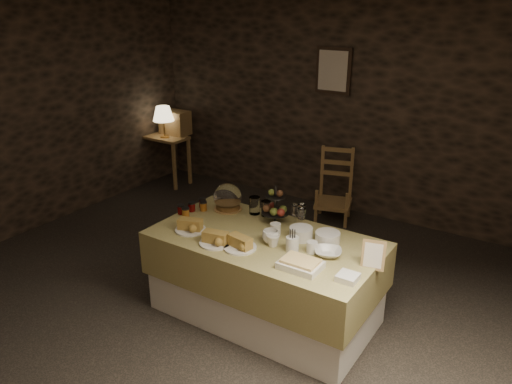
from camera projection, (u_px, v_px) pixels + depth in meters
The scene contains 27 objects.
ground_plane at pixel (224, 295), 4.61m from camera, with size 5.50×5.00×0.01m, color black.
room_shell at pixel (219, 131), 4.04m from camera, with size 5.52×5.02×2.60m.
buffet_table at pixel (265, 271), 4.18m from camera, with size 1.87×0.99×0.74m.
console_table at pixel (165, 145), 7.20m from camera, with size 0.66×0.38×0.71m.
table_lamp at pixel (163, 114), 6.97m from camera, with size 0.30×0.30×0.44m.
wine_rack at pixel (175, 122), 7.21m from camera, with size 0.42×0.26×0.34m, color olive.
chair at pixel (336, 189), 6.07m from camera, with size 0.52×0.50×0.70m.
framed_picture at pixel (333, 71), 5.97m from camera, with size 0.45×0.04×0.55m.
plate_stack_a at pixel (301, 233), 4.03m from camera, with size 0.19×0.19×0.10m, color silver.
plate_stack_b at pixel (328, 237), 3.98m from camera, with size 0.20×0.20×0.09m, color silver.
cutlery_holder at pixel (292, 244), 3.83m from camera, with size 0.10×0.10×0.12m, color silver.
cup_a at pixel (271, 237), 3.96m from camera, with size 0.14×0.14×0.11m, color silver.
cup_b at pixel (273, 240), 3.91m from camera, with size 0.11×0.11×0.10m, color silver.
mug_c at pixel (275, 229), 4.11m from camera, with size 0.09×0.09×0.10m, color silver.
mug_d at pixel (312, 247), 3.82m from camera, with size 0.08×0.08×0.09m, color silver.
bowl at pixel (328, 252), 3.78m from camera, with size 0.20×0.20×0.05m, color silver.
cake_dome at pixel (228, 199), 4.57m from camera, with size 0.26×0.26×0.26m.
fruit_stand at pixel (275, 208), 4.29m from camera, with size 0.24×0.24×0.34m.
bread_platter_left at pixel (190, 226), 4.18m from camera, with size 0.26×0.26×0.11m.
bread_platter_center at pixel (215, 239), 3.95m from camera, with size 0.26×0.26×0.11m.
bread_platter_right at pixel (240, 244), 3.88m from camera, with size 0.26×0.26×0.11m.
jam_jars at pixel (193, 208), 4.54m from camera, with size 0.18×0.32×0.07m.
tart_dish at pixel (300, 264), 3.60m from camera, with size 0.30×0.22×0.07m.
square_dish at pixel (348, 277), 3.45m from camera, with size 0.14×0.14×0.04m, color silver.
menu_frame at pixel (373, 255), 3.61m from camera, with size 0.17×0.02×0.22m, color olive.
storage_jar_a at pixel (255, 205), 4.49m from camera, with size 0.10×0.10×0.16m, color white.
storage_jar_b at pixel (266, 208), 4.45m from camera, with size 0.09×0.09×0.14m, color white.
Camera 1 is at (2.41, -3.13, 2.57)m, focal length 35.00 mm.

